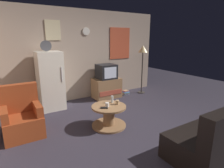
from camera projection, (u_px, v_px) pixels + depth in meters
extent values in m
plane|color=#2D2833|center=(132.00, 129.00, 3.77)|extent=(12.00, 12.00, 0.00)
cube|color=tan|center=(83.00, 55.00, 5.47)|extent=(5.20, 0.10, 2.63)
cube|color=#C64C2D|center=(120.00, 43.00, 6.00)|extent=(0.76, 0.02, 1.00)
cube|color=beige|center=(53.00, 30.00, 4.82)|extent=(0.40, 0.02, 0.52)
cylinder|color=silver|center=(86.00, 31.00, 5.31)|extent=(0.22, 0.03, 0.22)
cube|color=silver|center=(50.00, 81.00, 4.70)|extent=(0.60, 0.60, 1.50)
cylinder|color=silver|center=(62.00, 74.00, 4.51)|extent=(0.02, 0.02, 0.36)
cylinder|color=#4C4C51|center=(46.00, 46.00, 4.39)|extent=(0.26, 0.04, 0.26)
cube|color=#8E6642|center=(107.00, 88.00, 5.71)|extent=(0.84, 0.52, 0.61)
cube|color=#AD4733|center=(111.00, 93.00, 5.51)|extent=(0.76, 0.01, 0.15)
cube|color=black|center=(106.00, 72.00, 5.58)|extent=(0.54, 0.50, 0.44)
cube|color=silver|center=(111.00, 73.00, 5.37)|extent=(0.41, 0.01, 0.33)
cylinder|color=#332D28|center=(141.00, 92.00, 6.26)|extent=(0.24, 0.24, 0.02)
cylinder|color=#332D28|center=(142.00, 73.00, 6.10)|extent=(0.04, 0.04, 1.40)
cone|color=#F2D18C|center=(143.00, 49.00, 5.91)|extent=(0.32, 0.32, 0.22)
cylinder|color=#8E6642|center=(109.00, 125.00, 3.89)|extent=(0.72, 0.72, 0.04)
cylinder|color=#8E6642|center=(109.00, 116.00, 3.84)|extent=(0.24, 0.24, 0.41)
cylinder|color=#8E6642|center=(109.00, 107.00, 3.78)|extent=(0.72, 0.72, 0.04)
cylinder|color=silver|center=(112.00, 99.00, 3.96)|extent=(0.05, 0.05, 0.15)
cylinder|color=silver|center=(107.00, 105.00, 3.72)|extent=(0.08, 0.08, 0.09)
cylinder|color=tan|center=(117.00, 102.00, 3.86)|extent=(0.08, 0.08, 0.09)
cube|color=black|center=(104.00, 108.00, 3.64)|extent=(0.15, 0.12, 0.02)
cube|color=maroon|center=(23.00, 126.00, 3.47)|extent=(0.68, 0.68, 0.40)
cube|color=maroon|center=(19.00, 98.00, 3.57)|extent=(0.68, 0.16, 0.56)
cube|color=maroon|center=(4.00, 114.00, 3.25)|extent=(0.12, 0.60, 0.20)
cube|color=maroon|center=(37.00, 108.00, 3.54)|extent=(0.12, 0.60, 0.20)
cube|color=black|center=(215.00, 141.00, 2.95)|extent=(1.70, 0.80, 0.40)
cube|color=#9CAEBD|center=(126.00, 94.00, 6.04)|extent=(0.20, 0.14, 0.03)
cube|color=#9C89B1|center=(126.00, 94.00, 6.04)|extent=(0.19, 0.16, 0.02)
cube|color=gray|center=(126.00, 93.00, 6.03)|extent=(0.20, 0.17, 0.03)
cube|color=#54ADC0|center=(126.00, 92.00, 6.02)|extent=(0.20, 0.18, 0.02)
cube|color=#6A43B0|center=(126.00, 91.00, 6.02)|extent=(0.20, 0.14, 0.03)
cube|color=tan|center=(126.00, 91.00, 6.01)|extent=(0.17, 0.15, 0.02)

